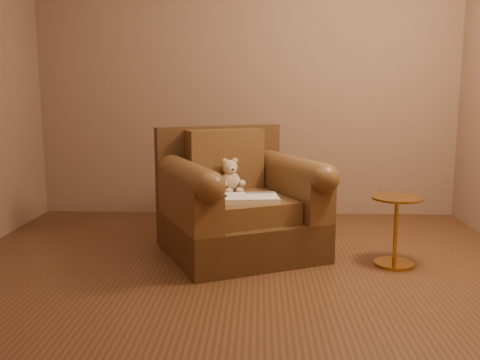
{
  "coord_description": "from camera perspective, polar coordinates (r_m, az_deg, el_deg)",
  "views": [
    {
      "loc": [
        0.13,
        -3.15,
        1.2
      ],
      "look_at": [
        -0.01,
        0.63,
        0.56
      ],
      "focal_mm": 40.0,
      "sensor_mm": 36.0,
      "label": 1
    }
  ],
  "objects": [
    {
      "name": "floor",
      "position": [
        3.38,
        -0.18,
        -11.27
      ],
      "size": [
        4.0,
        4.0,
        0.0
      ],
      "primitive_type": "plane",
      "color": "brown",
      "rests_on": "ground"
    },
    {
      "name": "side_table",
      "position": [
        3.84,
        16.28,
        -5.0
      ],
      "size": [
        0.35,
        0.35,
        0.48
      ],
      "color": "#BF8A34",
      "rests_on": "floor"
    },
    {
      "name": "guidebook",
      "position": [
        3.72,
        0.57,
        -1.94
      ],
      "size": [
        0.48,
        0.32,
        0.04
      ],
      "rotation": [
        0.0,
        0.0,
        0.11
      ],
      "color": "beige",
      "rests_on": "armchair"
    },
    {
      "name": "teddy_bear",
      "position": [
        4.0,
        -0.96,
        0.06
      ],
      "size": [
        0.19,
        0.22,
        0.26
      ],
      "rotation": [
        0.0,
        0.0,
        0.37
      ],
      "color": "#C9B18D",
      "rests_on": "armchair"
    },
    {
      "name": "armchair",
      "position": [
        3.96,
        -0.23,
        -2.72
      ],
      "size": [
        1.34,
        1.31,
        0.92
      ],
      "rotation": [
        0.0,
        0.0,
        0.44
      ],
      "color": "#4A3018",
      "rests_on": "floor"
    }
  ]
}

